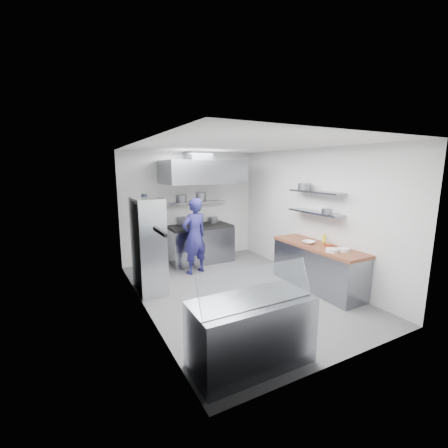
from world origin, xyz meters
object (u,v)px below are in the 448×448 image
wire_rack (148,245)px  display_case (251,332)px  gas_range (200,245)px  chef (194,236)px

wire_rack → display_case: wire_rack is taller
gas_range → wire_rack: (-1.63, -1.26, 0.48)m
gas_range → chef: 0.94m
wire_rack → display_case: size_ratio=1.23×
wire_rack → gas_range: bearing=37.8°
display_case → wire_rack: bearing=100.6°
chef → display_case: (-0.65, -3.39, -0.45)m
chef → display_case: size_ratio=1.16×
gas_range → wire_rack: bearing=-142.2°
gas_range → wire_rack: 2.12m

